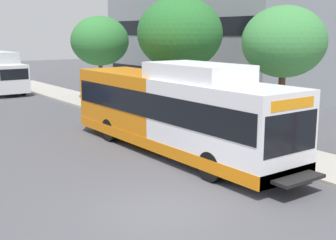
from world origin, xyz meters
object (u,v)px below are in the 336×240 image
(transit_bus, at_px, (174,111))
(street_tree_near_stop, at_px, (284,42))
(box_truck_background, at_px, (0,71))
(street_tree_far_block, at_px, (100,41))
(street_tree_mid_block, at_px, (180,34))

(transit_bus, xyz_separation_m, street_tree_near_stop, (4.07, -1.92, 2.67))
(street_tree_near_stop, relative_size, box_truck_background, 0.81)
(transit_bus, relative_size, box_truck_background, 1.75)
(street_tree_far_block, bearing_deg, street_tree_near_stop, -89.87)
(street_tree_near_stop, bearing_deg, box_truck_background, 100.16)
(street_tree_mid_block, relative_size, street_tree_far_block, 1.13)
(transit_bus, height_order, street_tree_near_stop, street_tree_near_stop)
(street_tree_mid_block, xyz_separation_m, box_truck_background, (-4.57, 17.61, -2.96))
(transit_bus, xyz_separation_m, street_tree_mid_block, (4.21, 5.15, 3.00))
(street_tree_near_stop, bearing_deg, street_tree_mid_block, 88.83)
(transit_bus, distance_m, street_tree_near_stop, 5.23)
(transit_bus, distance_m, street_tree_mid_block, 7.30)
(street_tree_mid_block, relative_size, box_truck_background, 0.93)
(transit_bus, xyz_separation_m, box_truck_background, (-0.35, 22.76, 0.04))
(transit_bus, height_order, box_truck_background, transit_bus)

